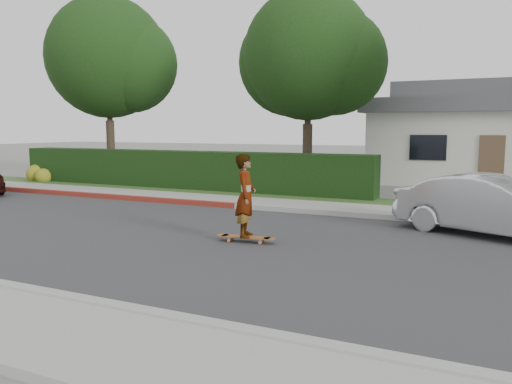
% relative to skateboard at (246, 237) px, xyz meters
% --- Properties ---
extents(ground, '(120.00, 120.00, 0.00)m').
position_rel_skateboard_xyz_m(ground, '(-3.23, -0.22, -0.11)').
color(ground, slate).
rests_on(ground, ground).
extents(road, '(60.00, 8.00, 0.01)m').
position_rel_skateboard_xyz_m(road, '(-3.23, -0.22, -0.11)').
color(road, '#2D2D30').
rests_on(road, ground).
extents(curb_far, '(60.00, 0.20, 0.15)m').
position_rel_skateboard_xyz_m(curb_far, '(-3.23, 3.88, -0.04)').
color(curb_far, '#9E9E99').
rests_on(curb_far, ground).
extents(curb_red_section, '(12.00, 0.21, 0.15)m').
position_rel_skateboard_xyz_m(curb_red_section, '(-8.23, 3.88, -0.03)').
color(curb_red_section, maroon).
rests_on(curb_red_section, ground).
extents(sidewalk_far, '(60.00, 1.60, 0.12)m').
position_rel_skateboard_xyz_m(sidewalk_far, '(-3.23, 4.78, -0.05)').
color(sidewalk_far, gray).
rests_on(sidewalk_far, ground).
extents(planting_strip, '(60.00, 1.60, 0.10)m').
position_rel_skateboard_xyz_m(planting_strip, '(-3.23, 6.38, -0.06)').
color(planting_strip, '#2D4C1E').
rests_on(planting_strip, ground).
extents(hedge, '(15.00, 1.00, 1.50)m').
position_rel_skateboard_xyz_m(hedge, '(-6.23, 6.98, 0.64)').
color(hedge, black).
rests_on(hedge, ground).
extents(flowering_shrub, '(1.40, 1.00, 0.90)m').
position_rel_skateboard_xyz_m(flowering_shrub, '(-13.24, 6.52, 0.22)').
color(flowering_shrub, '#2D4C19').
rests_on(flowering_shrub, ground).
extents(tree_left, '(5.99, 5.21, 8.00)m').
position_rel_skateboard_xyz_m(tree_left, '(-10.75, 8.47, 5.15)').
color(tree_left, '#33261C').
rests_on(tree_left, ground).
extents(tree_center, '(5.66, 4.84, 7.44)m').
position_rel_skateboard_xyz_m(tree_center, '(-1.75, 8.97, 4.79)').
color(tree_center, '#33261C').
rests_on(tree_center, ground).
extents(house, '(10.60, 8.60, 4.30)m').
position_rel_skateboard_xyz_m(house, '(4.77, 15.78, 1.99)').
color(house, beige).
rests_on(house, ground).
extents(skateboard, '(1.29, 0.41, 0.12)m').
position_rel_skateboard_xyz_m(skateboard, '(0.00, 0.00, 0.00)').
color(skateboard, '#BE6834').
rests_on(skateboard, ground).
extents(skateboarder, '(0.57, 0.71, 1.71)m').
position_rel_skateboard_xyz_m(skateboarder, '(0.00, 0.00, 0.87)').
color(skateboarder, white).
rests_on(skateboarder, skateboard).
extents(car_silver, '(4.29, 2.75, 1.33)m').
position_rel_skateboard_xyz_m(car_silver, '(4.59, 2.87, 0.56)').
color(car_silver, silver).
rests_on(car_silver, ground).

